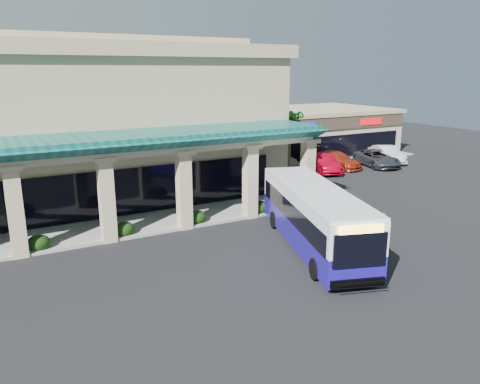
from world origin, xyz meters
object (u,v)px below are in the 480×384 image
car_gray (377,158)px  car_silver (289,165)px  pedestrian (382,230)px  car_red (335,160)px  car_white (323,163)px  car_extra (387,154)px  transit_bus (314,218)px

car_gray → car_silver: bearing=-173.4°
pedestrian → car_red: (11.61, 17.46, -0.16)m
car_white → car_extra: size_ratio=1.01×
car_white → pedestrian: bearing=-101.1°
car_gray → car_extra: size_ratio=1.10×
pedestrian → car_extra: (18.00, 17.04, -0.10)m
transit_bus → car_white: 19.36m
transit_bus → car_white: (12.52, 14.75, -0.77)m
car_red → car_gray: (4.01, -1.41, -0.01)m
transit_bus → car_red: 21.67m
car_silver → car_white: 3.26m
car_extra → transit_bus: bearing=-125.8°
car_silver → car_gray: size_ratio=0.81×
car_red → car_extra: bearing=-14.3°
car_gray → car_red: bearing=175.4°
car_silver → car_gray: 9.58m
car_silver → car_extra: (11.86, -0.36, 0.07)m
transit_bus → pedestrian: 3.74m
car_red → car_extra: (6.38, -0.42, 0.05)m
car_white → car_extra: 8.75m
car_red → car_gray: size_ratio=0.97×
pedestrian → car_gray: bearing=-28.5°
transit_bus → car_silver: (9.40, 15.68, -0.85)m
pedestrian → car_white: (9.26, 16.46, -0.10)m
car_silver → car_white: size_ratio=0.89×
car_silver → car_extra: 11.86m
transit_bus → car_gray: size_ratio=2.05×
car_red → car_extra: size_ratio=1.07×
transit_bus → car_red: transit_bus is taller
transit_bus → car_white: transit_bus is taller
pedestrian → car_silver: bearing=-3.7°
car_white → car_silver: bearing=-178.4°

